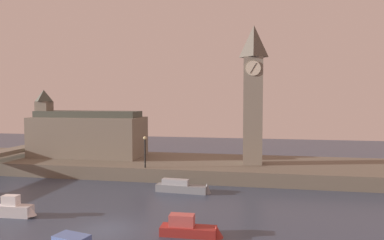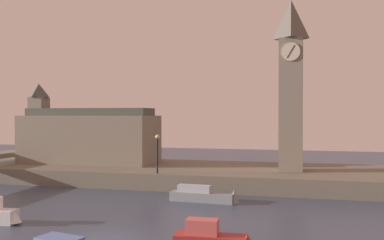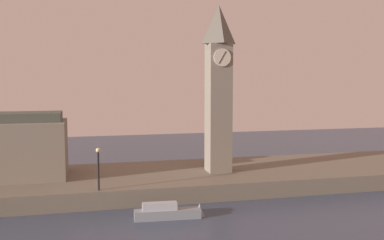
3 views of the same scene
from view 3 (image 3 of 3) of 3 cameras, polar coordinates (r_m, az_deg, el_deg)
far_embankment at (r=41.97m, az=-9.54°, el=-8.05°), size 70.00×12.00×1.50m
clock_tower at (r=41.91m, az=3.48°, el=4.41°), size 2.38×2.42×15.89m
streetlamp at (r=36.00m, az=-12.13°, el=-5.57°), size 0.36×0.36×3.45m
boat_cruiser_grey at (r=33.58m, az=-2.59°, el=-11.91°), size 5.50×1.37×1.50m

